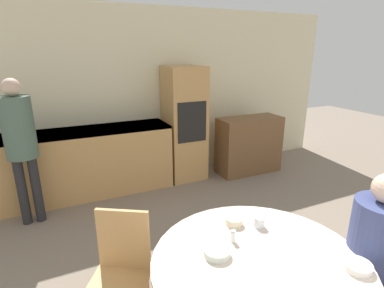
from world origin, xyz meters
TOP-DOWN VIEW (x-y plane):
  - wall_back at (0.00, 4.64)m, footprint 6.81×0.05m
  - kitchen_counter at (-1.17, 4.29)m, footprint 2.77×0.60m
  - oven_unit at (0.55, 4.30)m, footprint 0.57×0.59m
  - sideboard at (1.60, 4.03)m, footprint 1.06×0.45m
  - dining_table at (-0.22, 1.35)m, footprint 1.34×1.34m
  - chair_far_left at (-0.97, 1.91)m, footprint 0.55×0.55m
  - person_seated at (0.54, 1.10)m, footprint 0.35×0.41m
  - person_standing at (-1.65, 3.79)m, footprint 0.33×0.33m
  - cup at (0.00, 1.65)m, footprint 0.08×0.08m
  - bowl_near at (-0.44, 1.50)m, footprint 0.17×0.17m
  - bowl_centre at (-0.15, 1.76)m, footprint 0.13×0.13m
  - bowl_far at (0.25, 1.04)m, footprint 0.16×0.16m
  - salt_shaker at (-0.27, 1.58)m, footprint 0.03×0.03m

SIDE VIEW (x-z plane):
  - sideboard at x=1.60m, z-range 0.00..0.93m
  - kitchen_counter at x=-1.17m, z-range 0.01..0.95m
  - chair_far_left at x=-0.97m, z-range 0.06..0.97m
  - dining_table at x=-0.22m, z-range 0.15..0.89m
  - person_seated at x=0.54m, z-range 0.10..1.36m
  - bowl_far at x=0.25m, z-range 0.74..0.78m
  - bowl_near at x=-0.44m, z-range 0.74..0.78m
  - bowl_centre at x=-0.15m, z-range 0.74..0.79m
  - cup at x=0.00m, z-range 0.74..0.81m
  - salt_shaker at x=-0.27m, z-range 0.74..0.82m
  - oven_unit at x=0.55m, z-range 0.00..1.75m
  - person_standing at x=-1.65m, z-range 0.21..1.91m
  - wall_back at x=0.00m, z-range 0.00..2.60m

